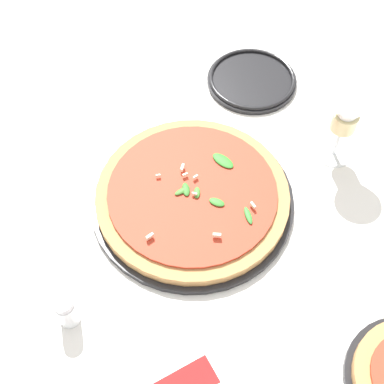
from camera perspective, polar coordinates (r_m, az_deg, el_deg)
ground_plane at (r=0.96m, az=-2.01°, el=-2.02°), size 6.00×6.00×0.00m
pizza_arugula_main at (r=0.96m, az=0.01°, el=-0.44°), size 0.37×0.37×0.05m
wine_glass at (r=0.99m, az=16.25°, el=8.10°), size 0.09×0.09×0.17m
side_plate_white at (r=1.17m, az=6.40°, el=11.82°), size 0.19×0.19×0.02m
shaker_pepper at (r=0.86m, az=-13.22°, el=-12.28°), size 0.03×0.03×0.07m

